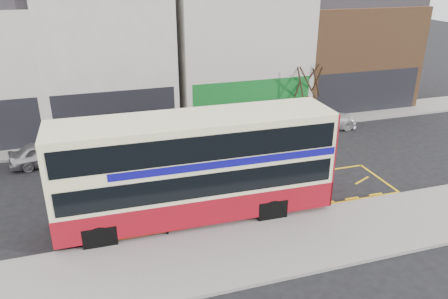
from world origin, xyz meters
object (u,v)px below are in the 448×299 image
object	(u,v)px
double_decker_bus	(196,167)
car_grey	(178,140)
bus_stop_post	(167,199)
street_tree_right	(309,73)
car_white	(322,119)
car_silver	(47,153)

from	to	relation	value
double_decker_bus	car_grey	xyz separation A→B (m)	(0.74, 7.66, -1.84)
bus_stop_post	street_tree_right	distance (m)	16.14
double_decker_bus	street_tree_right	size ratio (longest dim) A/B	2.25
car_white	street_tree_right	distance (m)	3.19
car_silver	street_tree_right	world-z (taller)	street_tree_right
double_decker_bus	car_silver	xyz separation A→B (m)	(-6.58, 7.87, -1.78)
car_grey	street_tree_right	world-z (taller)	street_tree_right
bus_stop_post	car_grey	xyz separation A→B (m)	(2.23, 8.77, -1.16)
car_silver	car_grey	world-z (taller)	car_silver
car_silver	car_white	bearing A→B (deg)	-97.28
bus_stop_post	car_silver	distance (m)	10.38
car_silver	car_grey	bearing A→B (deg)	-100.61
double_decker_bus	bus_stop_post	distance (m)	1.97
double_decker_bus	car_silver	bearing A→B (deg)	130.92
bus_stop_post	car_grey	distance (m)	9.12
car_silver	car_grey	distance (m)	7.33
double_decker_bus	bus_stop_post	bearing A→B (deg)	-142.34
street_tree_right	bus_stop_post	bearing A→B (deg)	-137.17
car_grey	street_tree_right	xyz separation A→B (m)	(9.53, 2.14, 2.93)
car_grey	car_white	world-z (taller)	car_white
car_grey	double_decker_bus	bearing A→B (deg)	172.91
street_tree_right	car_white	bearing A→B (deg)	-73.07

